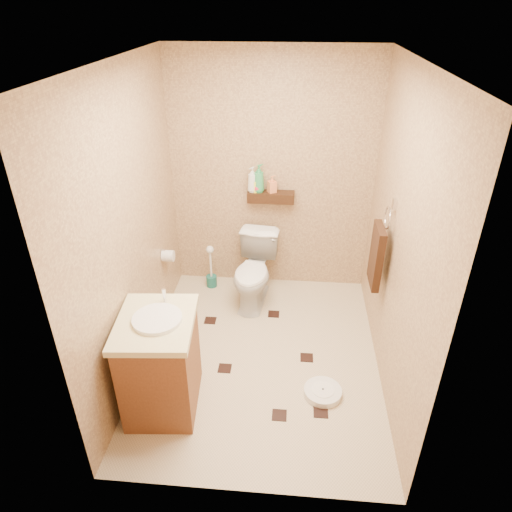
# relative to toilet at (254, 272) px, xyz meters

# --- Properties ---
(ground) EXTENTS (2.50, 2.50, 0.00)m
(ground) POSITION_rel_toilet_xyz_m (0.14, -0.83, -0.35)
(ground) COLOR beige
(ground) RESTS_ON ground
(wall_back) EXTENTS (2.00, 0.04, 2.40)m
(wall_back) POSITION_rel_toilet_xyz_m (0.14, 0.42, 0.85)
(wall_back) COLOR tan
(wall_back) RESTS_ON ground
(wall_front) EXTENTS (2.00, 0.04, 2.40)m
(wall_front) POSITION_rel_toilet_xyz_m (0.14, -2.08, 0.85)
(wall_front) COLOR tan
(wall_front) RESTS_ON ground
(wall_left) EXTENTS (0.04, 2.50, 2.40)m
(wall_left) POSITION_rel_toilet_xyz_m (-0.86, -0.83, 0.85)
(wall_left) COLOR tan
(wall_left) RESTS_ON ground
(wall_right) EXTENTS (0.04, 2.50, 2.40)m
(wall_right) POSITION_rel_toilet_xyz_m (1.14, -0.83, 0.85)
(wall_right) COLOR tan
(wall_right) RESTS_ON ground
(ceiling) EXTENTS (2.00, 2.50, 0.02)m
(ceiling) POSITION_rel_toilet_xyz_m (0.14, -0.83, 2.05)
(ceiling) COLOR white
(ceiling) RESTS_ON wall_back
(wall_shelf) EXTENTS (0.46, 0.14, 0.10)m
(wall_shelf) POSITION_rel_toilet_xyz_m (0.14, 0.34, 0.67)
(wall_shelf) COLOR #311D0D
(wall_shelf) RESTS_ON wall_back
(floor_accents) EXTENTS (1.14, 1.35, 0.01)m
(floor_accents) POSITION_rel_toilet_xyz_m (0.19, -0.88, -0.35)
(floor_accents) COLOR black
(floor_accents) RESTS_ON ground
(toilet) EXTENTS (0.47, 0.73, 0.70)m
(toilet) POSITION_rel_toilet_xyz_m (0.00, 0.00, 0.00)
(toilet) COLOR white
(toilet) RESTS_ON ground
(vanity) EXTENTS (0.59, 0.69, 0.92)m
(vanity) POSITION_rel_toilet_xyz_m (-0.56, -1.40, 0.06)
(vanity) COLOR brown
(vanity) RESTS_ON ground
(bathroom_scale) EXTENTS (0.39, 0.39, 0.06)m
(bathroom_scale) POSITION_rel_toilet_xyz_m (0.66, -1.22, -0.32)
(bathroom_scale) COLOR silver
(bathroom_scale) RESTS_ON ground
(toilet_brush) EXTENTS (0.11, 0.11, 0.49)m
(toilet_brush) POSITION_rel_toilet_xyz_m (-0.48, 0.24, -0.18)
(toilet_brush) COLOR #175D55
(toilet_brush) RESTS_ON ground
(towel_ring) EXTENTS (0.12, 0.30, 0.76)m
(towel_ring) POSITION_rel_toilet_xyz_m (1.05, -0.58, 0.59)
(towel_ring) COLOR silver
(towel_ring) RESTS_ON wall_right
(toilet_paper) EXTENTS (0.12, 0.11, 0.12)m
(toilet_paper) POSITION_rel_toilet_xyz_m (-0.80, -0.18, 0.25)
(toilet_paper) COLOR silver
(toilet_paper) RESTS_ON wall_left
(bottle_a) EXTENTS (0.13, 0.13, 0.25)m
(bottle_a) POSITION_rel_toilet_xyz_m (-0.05, 0.34, 0.84)
(bottle_a) COLOR silver
(bottle_a) RESTS_ON wall_shelf
(bottle_b) EXTENTS (0.09, 0.08, 0.17)m
(bottle_b) POSITION_rel_toilet_xyz_m (0.01, 0.34, 0.80)
(bottle_b) COLOR #FFFA35
(bottle_b) RESTS_ON wall_shelf
(bottle_c) EXTENTS (0.13, 0.13, 0.13)m
(bottle_c) POSITION_rel_toilet_xyz_m (0.01, 0.34, 0.78)
(bottle_c) COLOR #E41A46
(bottle_c) RESTS_ON wall_shelf
(bottle_d) EXTENTS (0.15, 0.15, 0.27)m
(bottle_d) POSITION_rel_toilet_xyz_m (0.02, 0.34, 0.85)
(bottle_d) COLOR #2F8D52
(bottle_d) RESTS_ON wall_shelf
(bottle_e) EXTENTS (0.10, 0.10, 0.17)m
(bottle_e) POSITION_rel_toilet_xyz_m (0.15, 0.34, 0.80)
(bottle_e) COLOR #E17D4B
(bottle_e) RESTS_ON wall_shelf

